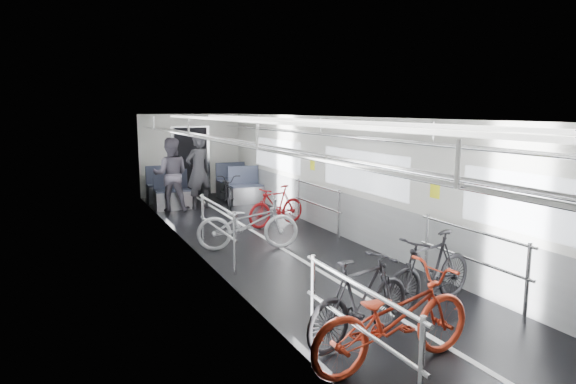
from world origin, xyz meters
The scene contains 9 objects.
car_shell centered at (0.00, 1.78, 1.13)m, with size 3.02×14.01×2.41m.
bike_left_near centered at (-0.79, -4.08, 0.50)m, with size 0.66×1.91×1.00m, color #AD2C15.
bike_left_mid centered at (-0.78, -3.48, 0.49)m, with size 0.46×1.63×0.98m, color black.
bike_left_far centered at (-0.58, 0.60, 0.49)m, with size 0.64×1.85×0.97m, color silver.
bike_right_near centered at (0.58, -3.01, 0.50)m, with size 0.47×1.65×0.99m, color black.
bike_right_far centered at (0.65, 2.12, 0.44)m, with size 0.42×1.48×0.89m, color maroon.
bike_aisle centered at (0.41, 4.80, 0.44)m, with size 0.58×1.67×0.88m, color black.
person_standing centered at (-0.36, 4.80, 0.96)m, with size 0.70×0.46×1.93m, color black.
person_seated centered at (-1.07, 4.81, 0.92)m, with size 0.90×0.70×1.85m, color #322E36.
Camera 1 is at (-3.76, -8.00, 2.55)m, focal length 32.00 mm.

